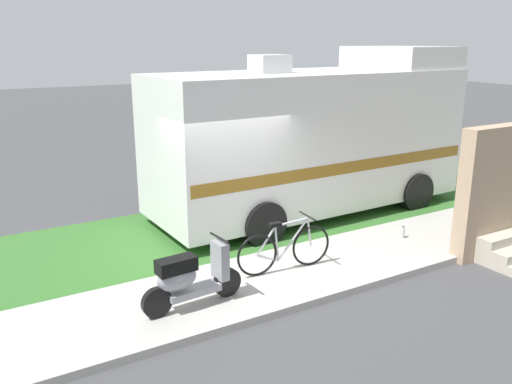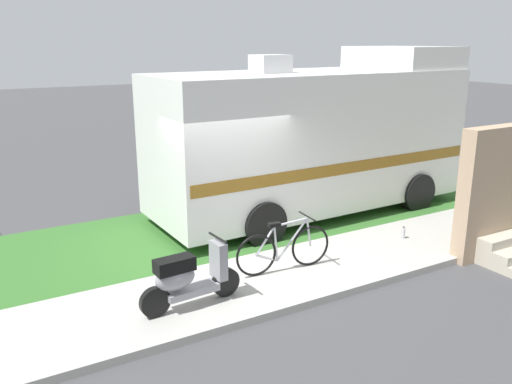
# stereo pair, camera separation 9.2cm
# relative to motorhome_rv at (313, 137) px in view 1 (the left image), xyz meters

# --- Properties ---
(ground_plane) EXTENTS (80.00, 80.00, 0.00)m
(ground_plane) POSITION_rel_motorhome_rv_xyz_m (-2.75, -1.51, -1.76)
(ground_plane) COLOR #424244
(sidewalk) EXTENTS (24.00, 2.00, 0.12)m
(sidewalk) POSITION_rel_motorhome_rv_xyz_m (-2.75, -2.71, -1.70)
(sidewalk) COLOR #ADAAA3
(sidewalk) RESTS_ON ground
(grass_strip) EXTENTS (24.00, 3.40, 0.08)m
(grass_strip) POSITION_rel_motorhome_rv_xyz_m (-2.75, -0.01, -1.72)
(grass_strip) COLOR #336628
(grass_strip) RESTS_ON ground
(motorhome_rv) EXTENTS (7.19, 2.75, 3.68)m
(motorhome_rv) POSITION_rel_motorhome_rv_xyz_m (0.00, 0.00, 0.00)
(motorhome_rv) COLOR silver
(motorhome_rv) RESTS_ON ground
(scooter) EXTENTS (1.58, 0.50, 0.97)m
(scooter) POSITION_rel_motorhome_rv_xyz_m (-4.36, -2.97, -1.18)
(scooter) COLOR black
(scooter) RESTS_ON ground
(bicycle) EXTENTS (1.72, 0.52, 0.91)m
(bicycle) POSITION_rel_motorhome_rv_xyz_m (-2.48, -2.60, -1.24)
(bicycle) COLOR black
(bicycle) RESTS_ON ground
(pickup_truck_near) EXTENTS (5.41, 2.37, 1.87)m
(pickup_truck_near) POSITION_rel_motorhome_rv_xyz_m (1.85, 4.56, -0.77)
(pickup_truck_near) COLOR silver
(pickup_truck_near) RESTS_ON ground
(porch_steps) EXTENTS (2.00, 1.26, 2.40)m
(porch_steps) POSITION_rel_motorhome_rv_xyz_m (1.47, -3.80, -0.79)
(porch_steps) COLOR #BCB29E
(porch_steps) RESTS_ON ground
(bottle_green) EXTENTS (0.07, 0.07, 0.24)m
(bottle_green) POSITION_rel_motorhome_rv_xyz_m (0.35, -2.51, -1.54)
(bottle_green) COLOR #B2B2B7
(bottle_green) RESTS_ON ground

